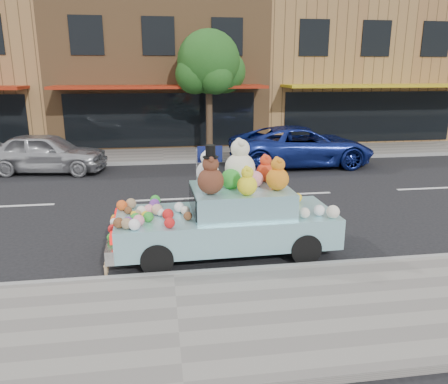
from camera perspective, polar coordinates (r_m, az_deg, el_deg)
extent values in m
plane|color=black|center=(12.62, -7.45, -0.99)|extent=(120.00, 120.00, 0.00)
cube|color=gray|center=(6.62, -6.04, -16.61)|extent=(60.00, 3.00, 0.12)
cube|color=gray|center=(18.93, -7.94, 4.76)|extent=(60.00, 3.00, 0.12)
cube|color=gray|center=(7.92, -6.58, -10.82)|extent=(60.00, 0.12, 0.13)
cube|color=gray|center=(17.46, -7.86, 3.86)|extent=(60.00, 0.12, 0.13)
cube|color=olive|center=(24.10, -8.48, 15.27)|extent=(10.00, 8.00, 7.00)
cube|color=black|center=(20.20, -8.15, 9.27)|extent=(8.50, 0.06, 2.40)
cube|color=maroon|center=(19.21, -8.30, 13.44)|extent=(9.00, 1.80, 0.12)
cube|color=black|center=(20.33, -17.54, 18.95)|extent=(1.40, 0.06, 1.60)
cube|color=black|center=(20.13, -8.57, 19.50)|extent=(1.40, 0.06, 1.60)
cube|color=black|center=(20.38, 0.42, 19.62)|extent=(1.40, 0.06, 1.60)
cube|color=olive|center=(26.16, 14.81, 14.95)|extent=(10.00, 8.00, 7.00)
cube|color=#332D2B|center=(26.40, 15.40, 22.88)|extent=(10.00, 8.00, 0.30)
cube|color=black|center=(22.61, 18.45, 9.30)|extent=(8.50, 0.06, 2.40)
cube|color=gold|center=(21.74, 19.84, 12.94)|extent=(9.00, 1.80, 0.12)
cube|color=black|center=(21.37, 11.70, 19.13)|extent=(1.40, 0.06, 1.60)
cube|color=black|center=(22.55, 19.27, 18.41)|extent=(1.40, 0.06, 1.60)
cube|color=black|center=(24.06, 25.92, 17.52)|extent=(1.40, 0.06, 1.60)
cylinder|color=#38281C|center=(18.83, -1.94, 9.58)|extent=(0.28, 0.28, 3.20)
sphere|color=#1A4E16|center=(18.73, -2.01, 16.65)|extent=(2.60, 2.60, 2.60)
sphere|color=#1A4E16|center=(19.12, 0.06, 15.44)|extent=(1.80, 1.80, 1.80)
sphere|color=#1A4E16|center=(18.47, -3.83, 15.09)|extent=(1.60, 1.60, 1.60)
sphere|color=#1A4E16|center=(18.16, -1.12, 14.80)|extent=(1.40, 1.40, 1.40)
sphere|color=#1A4E16|center=(19.29, -3.13, 15.72)|extent=(1.60, 1.60, 1.60)
imported|color=#B6B6BB|center=(16.97, -22.21, 4.77)|extent=(4.45, 2.35, 1.44)
imported|color=navy|center=(17.14, 10.04, 5.92)|extent=(5.49, 2.54, 1.53)
cylinder|color=black|center=(8.53, 10.56, -7.28)|extent=(0.60, 0.21, 0.60)
cylinder|color=black|center=(9.90, 7.48, -3.86)|extent=(0.60, 0.21, 0.60)
cylinder|color=black|center=(8.04, -8.75, -8.63)|extent=(0.60, 0.21, 0.60)
cylinder|color=black|center=(9.49, -8.97, -4.80)|extent=(0.60, 0.21, 0.60)
cube|color=#94D1DC|center=(8.79, 0.25, -4.54)|extent=(4.33, 1.79, 0.60)
cube|color=#94D1DC|center=(8.67, 2.21, -1.01)|extent=(1.93, 1.54, 0.50)
cube|color=silver|center=(8.76, -14.29, -6.17)|extent=(0.20, 1.78, 0.26)
cube|color=red|center=(8.01, -14.43, -5.82)|extent=(0.07, 0.28, 0.16)
cube|color=red|center=(9.29, -13.82, -2.78)|extent=(0.07, 0.28, 0.16)
cube|color=black|center=(8.53, -4.05, -1.32)|extent=(0.07, 1.30, 0.40)
sphere|color=#502617|center=(8.09, -1.75, 1.45)|extent=(0.50, 0.50, 0.50)
sphere|color=#502617|center=(8.02, -1.77, 3.67)|extent=(0.31, 0.31, 0.31)
sphere|color=#502617|center=(7.90, -1.68, 4.23)|extent=(0.12, 0.12, 0.12)
sphere|color=#502617|center=(8.11, -1.87, 4.52)|extent=(0.12, 0.12, 0.12)
cylinder|color=black|center=(8.00, -1.78, 4.59)|extent=(0.29, 0.29, 0.02)
cylinder|color=black|center=(7.98, -1.79, 5.37)|extent=(0.19, 0.19, 0.22)
sphere|color=beige|center=(8.87, 2.10, 3.13)|extent=(0.62, 0.62, 0.62)
sphere|color=beige|center=(8.79, 2.12, 5.69)|extent=(0.39, 0.39, 0.39)
sphere|color=beige|center=(8.64, 2.30, 6.36)|extent=(0.15, 0.15, 0.15)
sphere|color=beige|center=(8.90, 1.97, 6.64)|extent=(0.15, 0.15, 0.15)
sphere|color=#C96B12|center=(8.42, 7.00, 1.70)|extent=(0.44, 0.44, 0.44)
sphere|color=#C96B12|center=(8.36, 7.06, 3.58)|extent=(0.27, 0.27, 0.27)
sphere|color=#C96B12|center=(8.25, 7.26, 4.04)|extent=(0.10, 0.10, 0.10)
sphere|color=#C96B12|center=(8.43, 6.91, 4.30)|extent=(0.10, 0.10, 0.10)
sphere|color=red|center=(9.07, 5.43, 2.58)|extent=(0.39, 0.39, 0.39)
sphere|color=red|center=(9.02, 5.47, 4.12)|extent=(0.24, 0.24, 0.24)
sphere|color=red|center=(8.92, 5.62, 4.51)|extent=(0.09, 0.09, 0.09)
sphere|color=red|center=(9.08, 5.36, 4.71)|extent=(0.09, 0.09, 0.09)
sphere|color=white|center=(8.88, -2.16, 2.60)|extent=(0.46, 0.46, 0.46)
sphere|color=white|center=(8.81, -2.18, 4.49)|extent=(0.29, 0.29, 0.29)
sphere|color=white|center=(8.70, -2.11, 4.97)|extent=(0.11, 0.11, 0.11)
sphere|color=white|center=(8.89, -2.25, 5.21)|extent=(0.11, 0.11, 0.11)
sphere|color=yellow|center=(8.03, 3.05, 0.87)|extent=(0.37, 0.37, 0.37)
sphere|color=yellow|center=(7.98, 3.07, 2.54)|extent=(0.23, 0.23, 0.23)
sphere|color=yellow|center=(7.88, 3.20, 2.94)|extent=(0.09, 0.09, 0.09)
sphere|color=yellow|center=(8.04, 2.96, 3.19)|extent=(0.09, 0.09, 0.09)
sphere|color=#278F27|center=(8.52, 0.92, 1.70)|extent=(0.40, 0.40, 0.40)
sphere|color=pink|center=(8.68, 4.11, 1.71)|extent=(0.32, 0.32, 0.32)
sphere|color=#F5AC1B|center=(8.40, -10.21, -3.01)|extent=(0.16, 0.16, 0.16)
sphere|color=white|center=(8.54, -8.26, -2.63)|extent=(0.16, 0.16, 0.16)
sphere|color=#642C87|center=(9.01, -9.06, -1.51)|extent=(0.21, 0.21, 0.21)
sphere|color=red|center=(7.88, -7.13, -4.01)|extent=(0.20, 0.20, 0.20)
sphere|color=white|center=(8.71, -5.86, -2.01)|extent=(0.21, 0.21, 0.21)
sphere|color=#8A6C4B|center=(9.09, -12.06, -1.48)|extent=(0.22, 0.22, 0.22)
sphere|color=white|center=(7.87, -11.63, -4.20)|extent=(0.21, 0.21, 0.21)
sphere|color=brown|center=(8.24, -4.75, -3.14)|extent=(0.17, 0.17, 0.17)
sphere|color=#8A6C4B|center=(9.21, -11.86, -1.46)|extent=(0.15, 0.15, 0.15)
sphere|color=pink|center=(8.07, -11.09, -3.66)|extent=(0.21, 0.21, 0.21)
sphere|color=beige|center=(8.53, -5.06, -2.45)|extent=(0.18, 0.18, 0.18)
sphere|color=#642C87|center=(8.07, -12.42, -3.82)|extent=(0.19, 0.19, 0.19)
sphere|color=beige|center=(8.65, -10.75, -2.40)|extent=(0.19, 0.19, 0.19)
sphere|color=#642C87|center=(8.79, -9.29, -2.01)|extent=(0.19, 0.19, 0.19)
sphere|color=pink|center=(8.68, -9.78, -2.24)|extent=(0.20, 0.20, 0.20)
sphere|color=brown|center=(8.04, -13.60, -3.94)|extent=(0.19, 0.19, 0.19)
sphere|color=brown|center=(8.78, -12.41, -2.35)|extent=(0.15, 0.15, 0.15)
sphere|color=#8A6C4B|center=(7.96, -12.59, -4.04)|extent=(0.20, 0.20, 0.20)
sphere|color=#8A6C4B|center=(8.57, -11.23, -2.76)|extent=(0.14, 0.14, 0.14)
sphere|color=#278F27|center=(8.25, -9.85, -3.22)|extent=(0.19, 0.19, 0.19)
sphere|color=red|center=(8.31, -7.33, -2.91)|extent=(0.22, 0.22, 0.22)
sphere|color=#F5AC1B|center=(8.55, -11.68, -2.87)|extent=(0.13, 0.13, 0.13)
sphere|color=#278F27|center=(9.24, -8.97, -1.06)|extent=(0.22, 0.22, 0.22)
sphere|color=#278F27|center=(8.15, -11.45, -3.46)|extent=(0.22, 0.22, 0.22)
sphere|color=#F04C16|center=(9.02, -13.22, -1.71)|extent=(0.21, 0.21, 0.21)
sphere|color=#D8A88C|center=(8.58, -8.73, -2.27)|extent=(0.22, 0.22, 0.22)
sphere|color=#278F27|center=(8.36, -14.56, -5.74)|extent=(0.15, 0.15, 0.15)
sphere|color=#8A6C4B|center=(9.39, -14.05, -3.39)|extent=(0.13, 0.13, 0.13)
sphere|color=beige|center=(8.90, -14.27, -4.49)|extent=(0.12, 0.12, 0.12)
sphere|color=red|center=(8.74, -14.36, -4.69)|extent=(0.18, 0.18, 0.18)
sphere|color=#F04C16|center=(9.25, -14.12, -3.57)|extent=(0.17, 0.17, 0.17)
sphere|color=#8A6C4B|center=(8.99, -14.23, -4.26)|extent=(0.13, 0.13, 0.13)
sphere|color=#F5AC1B|center=(9.36, -14.07, -3.36)|extent=(0.16, 0.16, 0.16)
sphere|color=white|center=(9.13, -14.17, -3.83)|extent=(0.17, 0.17, 0.17)
sphere|color=beige|center=(8.58, 14.05, -2.53)|extent=(0.25, 0.25, 0.25)
sphere|color=beige|center=(8.47, 10.49, -2.70)|extent=(0.21, 0.21, 0.21)
sphere|color=#F5AC1B|center=(9.45, 9.56, -0.74)|extent=(0.20, 0.20, 0.20)
sphere|color=white|center=(8.66, 12.33, -2.36)|extent=(0.22, 0.22, 0.22)
cylinder|color=#997A54|center=(8.08, -15.18, -9.95)|extent=(0.06, 0.06, 0.17)
sphere|color=#997A54|center=(8.04, -15.23, -9.34)|extent=(0.07, 0.07, 0.07)
cylinder|color=#997A54|center=(8.20, -15.11, -9.56)|extent=(0.06, 0.06, 0.17)
sphere|color=#997A54|center=(8.16, -15.15, -8.96)|extent=(0.07, 0.07, 0.07)
cylinder|color=#997A54|center=(8.32, -15.03, -9.18)|extent=(0.06, 0.06, 0.17)
sphere|color=#997A54|center=(8.28, -15.08, -8.59)|extent=(0.07, 0.07, 0.07)
cylinder|color=#997A54|center=(8.44, -14.95, -8.82)|extent=(0.06, 0.06, 0.17)
sphere|color=#997A54|center=(8.40, -15.00, -8.22)|extent=(0.07, 0.07, 0.07)
cylinder|color=#997A54|center=(8.56, -14.88, -8.46)|extent=(0.06, 0.06, 0.17)
sphere|color=#997A54|center=(8.52, -14.93, -7.87)|extent=(0.07, 0.07, 0.07)
cylinder|color=#997A54|center=(8.67, -14.81, -8.11)|extent=(0.06, 0.06, 0.17)
sphere|color=#997A54|center=(8.64, -14.86, -7.53)|extent=(0.07, 0.07, 0.07)
cylinder|color=#997A54|center=(8.79, -14.74, -7.77)|extent=(0.06, 0.06, 0.17)
sphere|color=#997A54|center=(8.76, -14.79, -7.20)|extent=(0.07, 0.07, 0.07)
cylinder|color=#997A54|center=(8.91, -14.68, -7.44)|extent=(0.06, 0.06, 0.17)
sphere|color=#997A54|center=(8.88, -14.72, -6.87)|extent=(0.07, 0.07, 0.07)
cylinder|color=#997A54|center=(9.03, -14.61, -7.12)|extent=(0.06, 0.06, 0.17)
sphere|color=#997A54|center=(9.00, -14.65, -6.56)|extent=(0.07, 0.07, 0.07)
cylinder|color=#997A54|center=(9.16, -14.55, -6.80)|extent=(0.06, 0.06, 0.17)
sphere|color=#997A54|center=(9.12, -14.59, -6.25)|extent=(0.07, 0.07, 0.07)
cylinder|color=#997A54|center=(9.28, -14.49, -6.50)|extent=(0.06, 0.06, 0.17)
sphere|color=#997A54|center=(9.24, -14.53, -5.95)|extent=(0.07, 0.07, 0.07)
cylinder|color=#997A54|center=(9.40, -14.43, -6.20)|extent=(0.06, 0.06, 0.17)
sphere|color=#997A54|center=(9.36, -14.47, -5.66)|extent=(0.07, 0.07, 0.07)
cylinder|color=#997A54|center=(9.52, -14.37, -5.91)|extent=(0.06, 0.06, 0.17)
sphere|color=#997A54|center=(9.48, -14.41, -5.38)|extent=(0.07, 0.07, 0.07)
cylinder|color=#997A54|center=(9.64, -14.32, -5.63)|extent=(0.06, 0.06, 0.17)
sphere|color=#997A54|center=(9.61, -14.35, -5.10)|extent=(0.07, 0.07, 0.07)
cylinder|color=silver|center=(9.02, -3.59, 3.57)|extent=(0.02, 0.02, 0.70)
cube|color=#0C1447|center=(9.03, -1.86, 4.96)|extent=(0.52, 0.03, 0.34)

